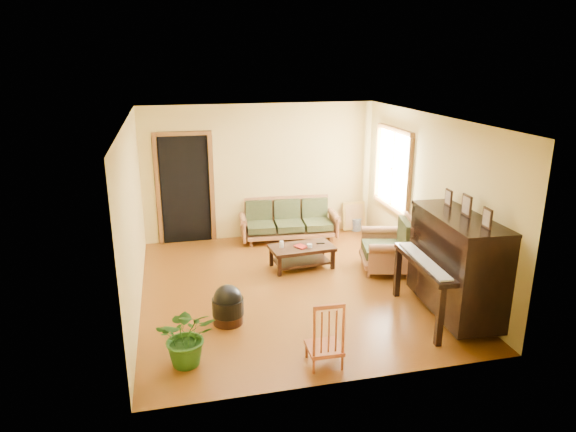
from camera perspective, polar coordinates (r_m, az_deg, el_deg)
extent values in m
plane|color=#582C0B|center=(8.06, 0.28, -7.91)|extent=(5.00, 5.00, 0.00)
cube|color=black|center=(9.87, -11.36, 2.84)|extent=(1.08, 0.16, 2.05)
cube|color=white|center=(9.46, 11.59, 5.16)|extent=(0.12, 1.36, 1.46)
cube|color=brown|center=(9.94, 0.11, -0.47)|extent=(1.91, 0.91, 0.80)
cube|color=black|center=(8.71, 1.54, -4.55)|extent=(1.10, 0.67, 0.38)
cube|color=brown|center=(8.66, 10.84, -3.06)|extent=(1.08, 1.11, 0.93)
cube|color=black|center=(7.31, 18.19, -5.39)|extent=(1.06, 1.69, 1.44)
cylinder|color=black|center=(7.02, -6.68, -10.23)|extent=(0.45, 0.45, 0.40)
cube|color=brown|center=(6.04, 4.09, -12.68)|extent=(0.40, 0.44, 0.84)
cube|color=gold|center=(10.59, 7.33, 0.03)|extent=(0.47, 0.12, 0.62)
cylinder|color=#305392|center=(10.65, 7.59, -0.94)|extent=(0.26, 0.26, 0.25)
imported|color=#225117|center=(6.15, -11.12, -12.91)|extent=(0.71, 0.63, 0.74)
imported|color=#A42015|center=(8.54, 1.06, -3.54)|extent=(0.24, 0.26, 0.02)
cylinder|color=white|center=(8.55, -0.73, -3.16)|extent=(0.09, 0.09, 0.11)
cylinder|color=silver|center=(8.58, 2.39, -3.31)|extent=(0.10, 0.10, 0.06)
cube|color=black|center=(8.77, 3.61, -3.03)|extent=(0.14, 0.04, 0.01)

